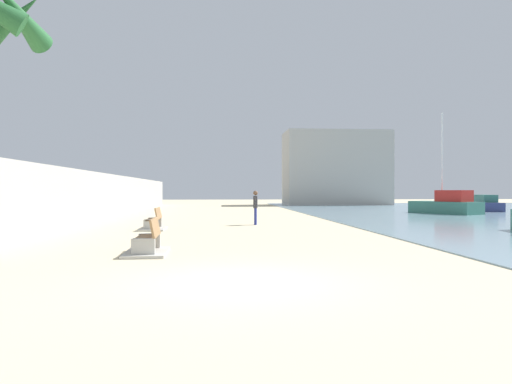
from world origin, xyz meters
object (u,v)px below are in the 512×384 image
object	(u,v)px
bench_near	(148,245)
bench_far	(154,224)
person_walking	(255,205)
boat_mid_bay	(447,205)
boat_nearest	(482,205)

from	to	relation	value
bench_near	bench_far	world-z (taller)	same
bench_far	person_walking	world-z (taller)	person_walking
bench_near	boat_mid_bay	distance (m)	27.12
bench_far	person_walking	distance (m)	5.38
bench_near	bench_far	xyz separation A→B (m)	(-0.89, 8.01, 0.00)
boat_mid_bay	person_walking	bearing A→B (deg)	-147.48
bench_far	boat_mid_bay	size ratio (longest dim) A/B	0.29
bench_far	bench_near	bearing A→B (deg)	-83.65
bench_far	boat_nearest	size ratio (longest dim) A/B	0.32
bench_far	person_walking	xyz separation A→B (m)	(4.71, 2.47, 0.77)
bench_far	boat_nearest	distance (m)	30.03
person_walking	bench_near	bearing A→B (deg)	-110.04
boat_nearest	boat_mid_bay	bearing A→B (deg)	-138.26
bench_far	person_walking	bearing A→B (deg)	27.63
bench_near	person_walking	bearing A→B (deg)	69.96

